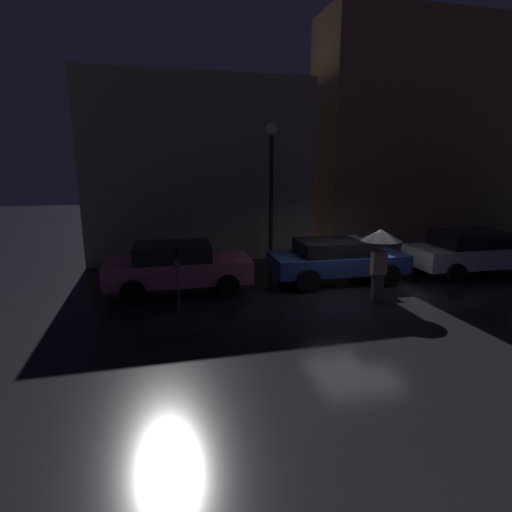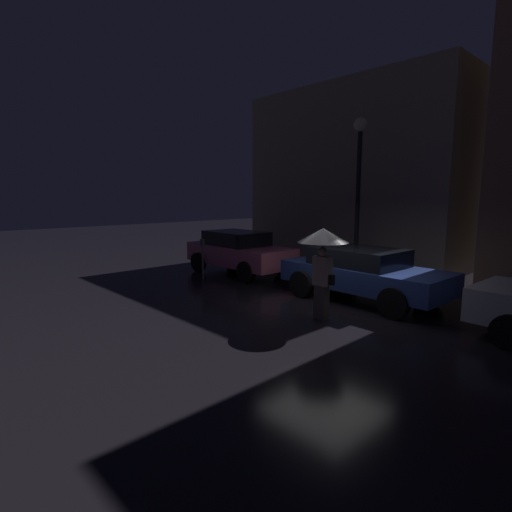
# 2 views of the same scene
# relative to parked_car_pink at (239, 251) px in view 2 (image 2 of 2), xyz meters

# --- Properties ---
(ground_plane) EXTENTS (60.00, 60.00, 0.00)m
(ground_plane) POSITION_rel_parked_car_pink_xyz_m (4.92, -1.49, -0.77)
(ground_plane) COLOR black
(building_facade_left) EXTENTS (8.64, 3.00, 6.84)m
(building_facade_left) POSITION_rel_parked_car_pink_xyz_m (1.21, 5.01, 2.65)
(building_facade_left) COLOR gray
(building_facade_left) RESTS_ON ground
(parked_car_pink) EXTENTS (4.15, 1.87, 1.45)m
(parked_car_pink) POSITION_rel_parked_car_pink_xyz_m (0.00, 0.00, 0.00)
(parked_car_pink) COLOR #DB6684
(parked_car_pink) RESTS_ON ground
(parked_car_blue) EXTENTS (4.26, 1.98, 1.34)m
(parked_car_blue) POSITION_rel_parked_car_pink_xyz_m (4.92, -0.06, -0.04)
(parked_car_blue) COLOR navy
(parked_car_blue) RESTS_ON ground
(pedestrian_with_umbrella) EXTENTS (1.09, 1.09, 1.98)m
(pedestrian_with_umbrella) POSITION_rel_parked_car_pink_xyz_m (5.20, -2.10, 0.85)
(pedestrian_with_umbrella) COLOR #66564C
(pedestrian_with_umbrella) RESTS_ON ground
(parking_meter) EXTENTS (0.12, 0.10, 1.30)m
(parking_meter) POSITION_rel_parked_car_pink_xyz_m (-0.07, -1.47, 0.03)
(parking_meter) COLOR #4C5154
(parking_meter) RESTS_ON ground
(street_lamp_near) EXTENTS (0.43, 0.43, 5.02)m
(street_lamp_near) POSITION_rel_parked_car_pink_xyz_m (3.36, 2.04, 2.71)
(street_lamp_near) COLOR black
(street_lamp_near) RESTS_ON ground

